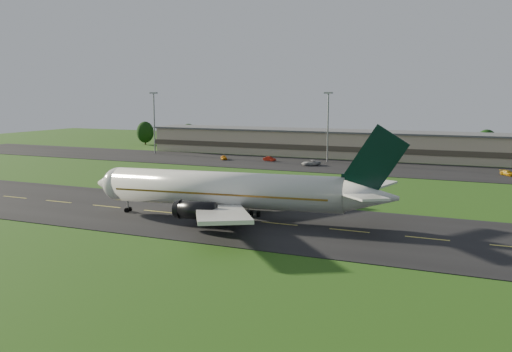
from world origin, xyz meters
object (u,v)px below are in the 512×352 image
at_px(terminal, 347,144).
at_px(service_vehicle_c, 311,163).
at_px(light_mast_centre, 328,119).
at_px(service_vehicle_b, 270,159).
at_px(service_vehicle_a, 224,158).
at_px(airliner, 230,190).
at_px(light_mast_west, 154,115).
at_px(service_vehicle_d, 508,173).

height_order(terminal, service_vehicle_c, terminal).
bearing_deg(light_mast_centre, service_vehicle_b, -162.82).
bearing_deg(service_vehicle_a, airliner, -98.87).
height_order(airliner, service_vehicle_c, airliner).
height_order(airliner, service_vehicle_a, airliner).
bearing_deg(airliner, light_mast_west, 123.52).
distance_m(terminal, service_vehicle_c, 26.41).
distance_m(light_mast_west, service_vehicle_d, 109.56).
distance_m(light_mast_west, service_vehicle_c, 60.31).
relative_size(light_mast_west, light_mast_centre, 1.00).
height_order(light_mast_centre, service_vehicle_b, light_mast_centre).
bearing_deg(terminal, light_mast_west, -165.24).
xyz_separation_m(light_mast_centre, service_vehicle_a, (-30.16, -7.50, -11.98)).
relative_size(service_vehicle_a, service_vehicle_c, 0.71).
relative_size(airliner, light_mast_centre, 2.52).
xyz_separation_m(airliner, terminal, (-7.11, 96.08, -0.67)).
height_order(terminal, service_vehicle_a, terminal).
xyz_separation_m(light_mast_centre, service_vehicle_d, (48.52, -9.14, -12.00)).
bearing_deg(service_vehicle_b, service_vehicle_d, -82.69).
xyz_separation_m(airliner, service_vehicle_c, (-10.21, 70.04, -3.81)).
xyz_separation_m(service_vehicle_b, service_vehicle_c, (14.51, -4.84, 0.11)).
height_order(light_mast_centre, service_vehicle_c, light_mast_centre).
xyz_separation_m(light_mast_west, service_vehicle_d, (108.52, -9.14, -12.00)).
bearing_deg(light_mast_centre, service_vehicle_a, -166.03).
bearing_deg(service_vehicle_b, airliner, -150.77).
bearing_deg(light_mast_west, terminal, 14.76).
xyz_separation_m(terminal, service_vehicle_a, (-31.56, -23.68, -3.24)).
xyz_separation_m(terminal, service_vehicle_b, (-17.61, -21.20, -3.25)).
xyz_separation_m(airliner, light_mast_centre, (-8.51, 79.89, 8.08)).
height_order(airliner, terminal, airliner).
xyz_separation_m(service_vehicle_b, service_vehicle_d, (64.73, -4.13, -0.01)).
xyz_separation_m(terminal, light_mast_west, (-61.40, -16.18, 8.75)).
distance_m(service_vehicle_b, service_vehicle_c, 15.30).
relative_size(airliner, light_mast_west, 2.52).
bearing_deg(service_vehicle_a, service_vehicle_b, -26.87).
height_order(terminal, service_vehicle_b, terminal).
bearing_deg(service_vehicle_a, light_mast_centre, -23.01).
bearing_deg(service_vehicle_d, airliner, -158.59).
xyz_separation_m(terminal, service_vehicle_d, (47.11, -25.33, -3.26)).
bearing_deg(airliner, service_vehicle_d, 53.42).
distance_m(terminal, service_vehicle_b, 27.75).
distance_m(light_mast_centre, service_vehicle_a, 33.31).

